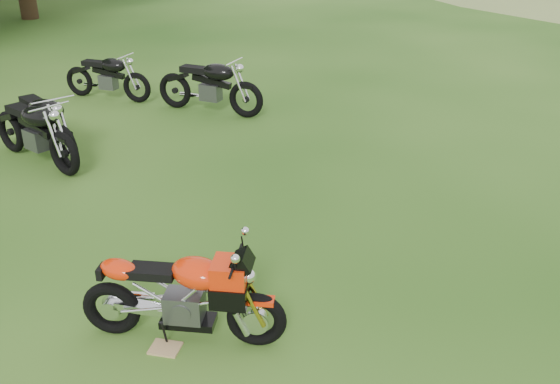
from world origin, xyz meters
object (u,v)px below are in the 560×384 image
at_px(sport_motorcycle, 181,289).
at_px(vintage_moto_d, 107,75).
at_px(plywood_board, 165,348).
at_px(vintage_moto_b, 209,84).
at_px(vintage_moto_c, 34,129).
at_px(vintage_moto_a, 43,122).

height_order(sport_motorcycle, vintage_moto_d, sport_motorcycle).
bearing_deg(plywood_board, vintage_moto_d, 132.56).
height_order(plywood_board, vintage_moto_d, vintage_moto_d).
relative_size(plywood_board, vintage_moto_b, 0.13).
relative_size(sport_motorcycle, vintage_moto_b, 0.85).
bearing_deg(vintage_moto_d, sport_motorcycle, -51.24).
relative_size(vintage_moto_c, vintage_moto_d, 1.10).
bearing_deg(sport_motorcycle, vintage_moto_b, 100.88).
bearing_deg(sport_motorcycle, vintage_moto_a, 128.70).
bearing_deg(sport_motorcycle, plywood_board, -126.87).
distance_m(sport_motorcycle, vintage_moto_c, 5.00).
bearing_deg(vintage_moto_c, vintage_moto_a, 125.46).
height_order(sport_motorcycle, plywood_board, sport_motorcycle).
distance_m(vintage_moto_a, vintage_moto_b, 3.16).
height_order(plywood_board, vintage_moto_b, vintage_moto_b).
height_order(vintage_moto_a, vintage_moto_c, vintage_moto_a).
height_order(vintage_moto_a, vintage_moto_d, vintage_moto_a).
distance_m(plywood_board, vintage_moto_d, 8.02).
xyz_separation_m(sport_motorcycle, vintage_moto_a, (-4.40, 2.88, 0.02)).
bearing_deg(plywood_board, sport_motorcycle, 71.19).
relative_size(vintage_moto_a, vintage_moto_b, 1.00).
bearing_deg(sport_motorcycle, vintage_moto_d, 115.91).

